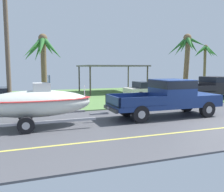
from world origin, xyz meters
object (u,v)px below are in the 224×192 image
object	(u,v)px
palm_tree_near_right	(43,53)
utility_pole	(7,37)
pickup_truck_towing	(171,96)
parked_sedan_near	(153,90)
parked_pickup_background	(215,87)
palm_tree_mid	(187,51)
palm_tree_near_left	(205,54)
carport_awning	(112,67)
boat_on_trailer	(36,103)

from	to	relation	value
palm_tree_near_right	utility_pole	xyz separation A→B (m)	(-2.06, -2.89, 0.66)
pickup_truck_towing	parked_sedan_near	size ratio (longest dim) A/B	1.26
pickup_truck_towing	parked_pickup_background	xyz separation A→B (m)	(7.18, 4.66, -0.04)
palm_tree_mid	parked_pickup_background	bearing A→B (deg)	-66.25
palm_tree_near_left	palm_tree_mid	distance (m)	8.39
parked_pickup_background	carport_awning	world-z (taller)	carport_awning
palm_tree_near_right	parked_pickup_background	bearing A→B (deg)	-9.55
parked_sedan_near	utility_pole	distance (m)	11.77
palm_tree_near_left	palm_tree_mid	xyz separation A→B (m)	(-6.53, -5.26, -0.16)
parked_pickup_background	utility_pole	size ratio (longest dim) A/B	0.74
parked_pickup_background	palm_tree_near_right	xyz separation A→B (m)	(-13.01, 2.19, 2.50)
palm_tree_near_left	parked_sedan_near	bearing A→B (deg)	-151.79
palm_tree_near_right	carport_awning	bearing A→B (deg)	38.26
pickup_truck_towing	boat_on_trailer	bearing A→B (deg)	-180.00
boat_on_trailer	parked_sedan_near	size ratio (longest dim) A/B	1.23
pickup_truck_towing	parked_pickup_background	size ratio (longest dim) A/B	1.00
palm_tree_mid	utility_pole	bearing A→B (deg)	-167.62
palm_tree_near_right	palm_tree_mid	distance (m)	11.97
boat_on_trailer	palm_tree_mid	world-z (taller)	palm_tree_mid
parked_pickup_background	palm_tree_near_left	xyz separation A→B (m)	(5.48, 7.64, 3.04)
boat_on_trailer	parked_sedan_near	xyz separation A→B (m)	(9.56, 7.06, -0.34)
utility_pole	palm_tree_near_right	bearing A→B (deg)	54.53
boat_on_trailer	parked_sedan_near	bearing A→B (deg)	36.46
palm_tree_mid	palm_tree_near_right	bearing A→B (deg)	-179.08
pickup_truck_towing	palm_tree_mid	xyz separation A→B (m)	(6.13, 7.04, 2.84)
parked_pickup_background	utility_pole	distance (m)	15.41
boat_on_trailer	palm_tree_near_right	size ratio (longest dim) A/B	1.20
boat_on_trailer	utility_pole	distance (m)	5.22
boat_on_trailer	palm_tree_mid	size ratio (longest dim) A/B	1.08
boat_on_trailer	carport_awning	xyz separation A→B (m)	(7.86, 12.40, 1.62)
utility_pole	parked_sedan_near	bearing A→B (deg)	16.03
boat_on_trailer	palm_tree_near_left	bearing A→B (deg)	32.48
palm_tree_near_right	palm_tree_near_left	bearing A→B (deg)	16.42
pickup_truck_towing	utility_pole	size ratio (longest dim) A/B	0.74
palm_tree_near_left	utility_pole	world-z (taller)	utility_pole
boat_on_trailer	palm_tree_near_right	xyz separation A→B (m)	(0.82, 6.84, 2.51)
boat_on_trailer	parked_pickup_background	xyz separation A→B (m)	(13.82, 4.66, 0.01)
utility_pole	pickup_truck_towing	bearing A→B (deg)	-26.67
palm_tree_near_right	palm_tree_mid	world-z (taller)	palm_tree_mid
boat_on_trailer	palm_tree_near_right	world-z (taller)	palm_tree_near_right
parked_pickup_background	carport_awning	size ratio (longest dim) A/B	0.97
palm_tree_mid	palm_tree_near_left	bearing A→B (deg)	38.83
parked_pickup_background	palm_tree_near_right	size ratio (longest dim) A/B	1.23
pickup_truck_towing	boat_on_trailer	distance (m)	6.64
parked_pickup_background	parked_sedan_near	world-z (taller)	parked_pickup_background
parked_sedan_near	palm_tree_near_right	size ratio (longest dim) A/B	0.98
boat_on_trailer	pickup_truck_towing	bearing A→B (deg)	0.00
palm_tree_near_left	utility_pole	size ratio (longest dim) A/B	0.64
parked_pickup_background	palm_tree_mid	xyz separation A→B (m)	(-1.05, 2.38, 2.88)
carport_awning	palm_tree_near_left	world-z (taller)	palm_tree_near_left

